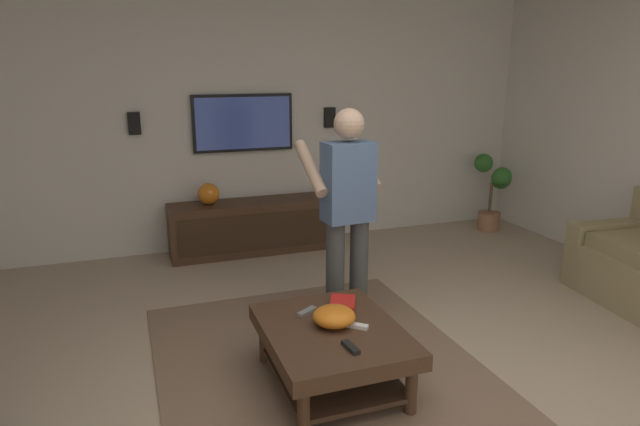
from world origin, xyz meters
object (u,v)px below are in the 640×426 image
object	(u,v)px
media_console	(252,227)
bowl	(334,316)
coffee_table	(332,343)
remote_black	(351,347)
tv	(243,123)
remote_white	(356,326)
vase_round	(209,194)
person_standing	(347,205)
book	(343,303)
potted_plant_tall	(494,188)
wall_speaker_left	(330,118)
wall_speaker_right	(134,123)
remote_grey	(307,312)

from	to	relation	value
media_console	bowl	distance (m)	2.69
coffee_table	remote_black	world-z (taller)	remote_black
tv	bowl	xyz separation A→B (m)	(-2.92, 0.10, -0.89)
remote_white	vase_round	distance (m)	2.82
bowl	remote_white	world-z (taller)	bowl
person_standing	book	xyz separation A→B (m)	(-0.54, 0.25, -0.51)
person_standing	bowl	distance (m)	1.00
book	potted_plant_tall	bearing A→B (deg)	153.68
bowl	book	bearing A→B (deg)	-32.13
person_standing	vase_round	distance (m)	2.07
person_standing	remote_white	distance (m)	1.04
vase_round	wall_speaker_left	bearing A→B (deg)	-80.59
media_console	potted_plant_tall	size ratio (longest dim) A/B	1.87
remote_black	wall_speaker_right	xyz separation A→B (m)	(3.24, 0.97, 0.96)
coffee_table	book	world-z (taller)	book
tv	vase_round	distance (m)	0.84
tv	remote_black	distance (m)	3.36
bowl	remote_white	distance (m)	0.14
bowl	remote_grey	world-z (taller)	bowl
potted_plant_tall	remote_black	world-z (taller)	potted_plant_tall
remote_white	wall_speaker_right	bearing A→B (deg)	-28.22
bowl	wall_speaker_right	xyz separation A→B (m)	(2.93, 0.99, 0.92)
coffee_table	remote_white	distance (m)	0.18
remote_white	remote_grey	xyz separation A→B (m)	(0.28, 0.22, 0.00)
media_console	wall_speaker_left	xyz separation A→B (m)	(0.25, -0.98, 1.09)
potted_plant_tall	remote_grey	distance (m)	3.89
vase_round	bowl	bearing A→B (deg)	-172.95
bowl	remote_grey	distance (m)	0.24
bowl	wall_speaker_right	size ratio (longest dim) A/B	1.18
remote_white	vase_round	world-z (taller)	vase_round
remote_white	wall_speaker_left	world-z (taller)	wall_speaker_left
potted_plant_tall	person_standing	bearing A→B (deg)	123.57
bowl	remote_grey	bearing A→B (deg)	26.10
media_console	tv	xyz separation A→B (m)	(0.24, 0.00, 1.07)
person_standing	remote_black	bearing A→B (deg)	154.96
media_console	wall_speaker_left	bearing A→B (deg)	104.60
media_console	remote_grey	xyz separation A→B (m)	(-2.47, 0.20, 0.14)
person_standing	remote_grey	bearing A→B (deg)	134.69
remote_white	coffee_table	bearing A→B (deg)	20.33
bowl	wall_speaker_left	distance (m)	3.25
media_console	vase_round	size ratio (longest dim) A/B	7.73
bowl	tv	bearing A→B (deg)	-1.89
book	vase_round	xyz separation A→B (m)	(2.45, 0.49, 0.24)
remote_black	vase_round	size ratio (longest dim) A/B	0.68
bowl	book	size ratio (longest dim) A/B	1.18
remote_white	potted_plant_tall	bearing A→B (deg)	-96.61
wall_speaker_right	remote_white	bearing A→B (deg)	-159.85
tv	person_standing	world-z (taller)	tv
coffee_table	tv	world-z (taller)	tv
remote_grey	book	world-z (taller)	book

